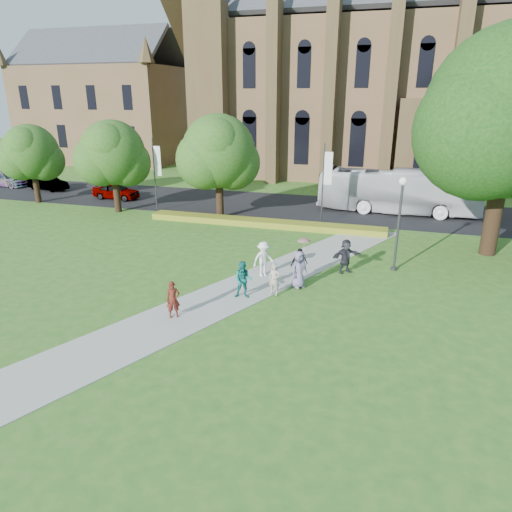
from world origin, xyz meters
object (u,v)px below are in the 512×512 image
(large_tree, at_px, (512,113))
(car_0, at_px, (116,191))
(car_2, at_px, (7,179))
(pedestrian_0, at_px, (173,300))
(streetlamp, at_px, (400,213))
(tour_coach, at_px, (398,191))
(car_1, at_px, (48,183))

(large_tree, xyz_separation_m, car_0, (-30.90, 7.27, -7.58))
(car_2, relative_size, pedestrian_0, 3.07)
(car_0, bearing_deg, streetlamp, -112.11)
(tour_coach, bearing_deg, car_0, 95.99)
(car_1, xyz_separation_m, car_2, (-5.77, 0.57, 0.01))
(car_1, relative_size, pedestrian_0, 2.66)
(large_tree, xyz_separation_m, car_1, (-40.01, 8.93, -7.61))
(tour_coach, height_order, car_1, tour_coach)
(car_1, relative_size, car_2, 0.86)
(streetlamp, distance_m, pedestrian_0, 13.04)
(car_1, bearing_deg, streetlamp, -102.14)
(tour_coach, height_order, car_2, tour_coach)
(streetlamp, distance_m, car_2, 42.72)
(tour_coach, distance_m, pedestrian_0, 24.42)
(car_0, relative_size, pedestrian_0, 2.68)
(large_tree, height_order, car_1, large_tree)
(tour_coach, xyz_separation_m, car_2, (-40.25, 0.28, -1.05))
(car_0, distance_m, car_1, 9.26)
(large_tree, relative_size, pedestrian_0, 7.92)
(car_0, bearing_deg, car_2, 84.22)
(large_tree, relative_size, car_1, 2.98)
(tour_coach, relative_size, car_2, 2.51)
(streetlamp, xyz_separation_m, car_0, (-25.40, 11.77, -2.51))
(streetlamp, relative_size, car_2, 1.02)
(tour_coach, relative_size, car_1, 2.91)
(streetlamp, xyz_separation_m, tour_coach, (-0.03, 13.72, -1.48))
(large_tree, height_order, pedestrian_0, large_tree)
(tour_coach, relative_size, pedestrian_0, 7.73)
(streetlamp, height_order, car_2, streetlamp)
(streetlamp, height_order, car_1, streetlamp)
(streetlamp, bearing_deg, large_tree, 39.29)
(car_2, distance_m, pedestrian_0, 38.56)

